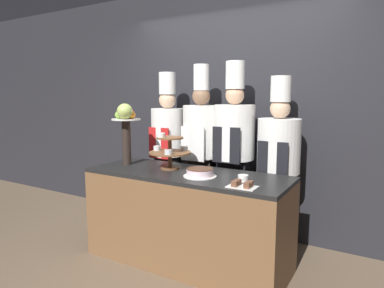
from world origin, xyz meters
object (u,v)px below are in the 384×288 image
(chef_left, at_px, (168,145))
(chef_right, at_px, (278,161))
(cake_square_tray, at_px, (242,185))
(cup_white, at_px, (243,178))
(cake_round, at_px, (200,173))
(chef_center_right, at_px, (234,149))
(fruit_pedestal, at_px, (126,124))
(chef_center_left, at_px, (201,147))
(tiered_stand, at_px, (170,150))

(chef_left, relative_size, chef_right, 1.04)
(cake_square_tray, distance_m, chef_left, 1.49)
(cup_white, xyz_separation_m, chef_left, (-1.18, 0.64, 0.10))
(cake_square_tray, xyz_separation_m, chef_left, (-1.24, 0.81, 0.11))
(cake_round, distance_m, chef_center_right, 0.68)
(fruit_pedestal, height_order, cake_square_tray, fruit_pedestal)
(fruit_pedestal, bearing_deg, cup_white, -1.57)
(cake_round, bearing_deg, chef_right, 54.03)
(chef_right, bearing_deg, chef_center_right, 180.00)
(cup_white, distance_m, chef_center_left, 0.99)
(cake_round, xyz_separation_m, cake_square_tray, (0.45, -0.14, -0.02))
(fruit_pedestal, xyz_separation_m, chef_center_left, (0.52, 0.60, -0.27))
(cup_white, bearing_deg, chef_center_left, 139.43)
(tiered_stand, distance_m, fruit_pedestal, 0.54)
(cake_round, bearing_deg, cup_white, 4.78)
(cake_square_tray, bearing_deg, cake_round, 162.66)
(chef_center_left, bearing_deg, chef_center_right, 0.00)
(fruit_pedestal, xyz_separation_m, chef_right, (1.37, 0.60, -0.34))
(chef_center_right, bearing_deg, tiered_stand, -128.39)
(cake_square_tray, height_order, chef_left, chef_left)
(chef_left, bearing_deg, chef_center_left, -0.01)
(tiered_stand, xyz_separation_m, cup_white, (0.79, -0.10, -0.15))
(cake_round, bearing_deg, chef_center_right, 87.93)
(chef_center_right, distance_m, chef_right, 0.47)
(cake_round, relative_size, cup_white, 3.39)
(cake_square_tray, relative_size, chef_left, 0.12)
(chef_center_right, bearing_deg, cake_round, -92.07)
(chef_center_left, bearing_deg, cup_white, -40.57)
(fruit_pedestal, height_order, chef_right, chef_right)
(chef_center_left, bearing_deg, chef_left, 179.99)
(tiered_stand, distance_m, chef_center_left, 0.54)
(chef_center_left, distance_m, chef_center_right, 0.39)
(tiered_stand, height_order, chef_left, chef_left)
(chef_center_left, bearing_deg, cake_square_tray, -45.04)
(fruit_pedestal, relative_size, chef_right, 0.36)
(cup_white, bearing_deg, fruit_pedestal, 178.43)
(cake_round, bearing_deg, chef_left, 139.84)
(tiered_stand, distance_m, cake_round, 0.45)
(chef_center_right, relative_size, chef_right, 1.09)
(tiered_stand, distance_m, chef_center_right, 0.69)
(chef_right, bearing_deg, chef_left, 180.00)
(tiered_stand, relative_size, cake_square_tray, 1.80)
(cup_white, bearing_deg, chef_right, 80.96)
(tiered_stand, xyz_separation_m, cake_round, (0.40, -0.13, -0.15))
(cup_white, relative_size, cake_square_tray, 0.38)
(tiered_stand, bearing_deg, cake_square_tray, -17.65)
(chef_left, height_order, chef_right, chef_left)
(chef_right, bearing_deg, fruit_pedestal, -156.17)
(cup_white, xyz_separation_m, chef_right, (0.10, 0.64, 0.05))
(chef_left, height_order, chef_center_left, chef_center_left)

